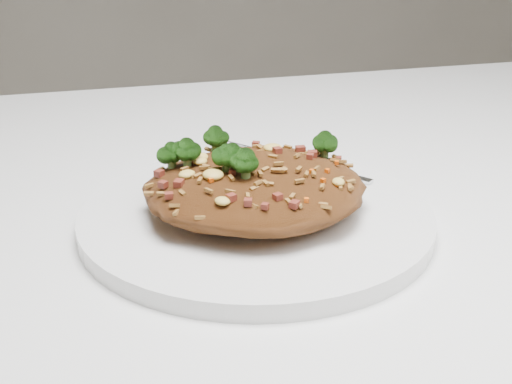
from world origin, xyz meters
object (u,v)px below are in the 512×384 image
plate (256,217)px  fork (299,164)px  dining_table (321,280)px  fried_rice (255,178)px

plate → fork: 0.10m
plate → fork: size_ratio=2.06×
dining_table → fork: size_ratio=8.88×
fried_rice → plate: bearing=-42.9°
fork → dining_table: bearing=-15.4°
dining_table → fried_rice: 0.16m
plate → fork: (0.06, 0.08, 0.01)m
dining_table → fried_rice: bearing=-147.4°
plate → fried_rice: bearing=137.1°
dining_table → plate: bearing=-146.7°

